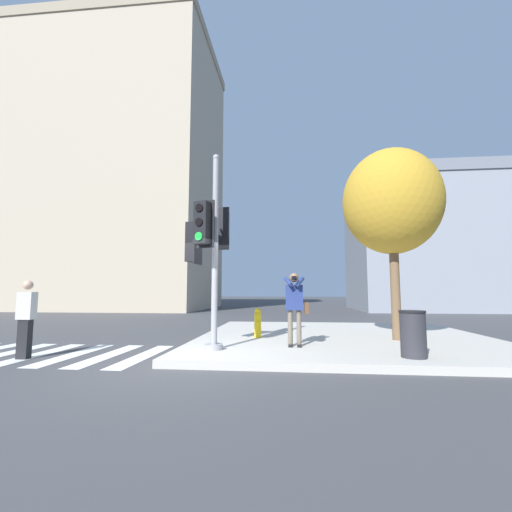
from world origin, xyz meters
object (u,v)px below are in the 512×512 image
object	(u,v)px
traffic_signal_pole	(209,241)
pedestrian_distant	(26,317)
street_tree	(392,202)
trash_bin	(413,334)
person_photographer	(295,302)
fire_hydrant	(258,323)

from	to	relation	value
traffic_signal_pole	pedestrian_distant	world-z (taller)	traffic_signal_pole
traffic_signal_pole	street_tree	size ratio (longest dim) A/B	0.86
pedestrian_distant	trash_bin	world-z (taller)	pedestrian_distant
person_photographer	trash_bin	xyz separation A→B (m)	(2.24, -1.09, -0.56)
person_photographer	fire_hydrant	world-z (taller)	person_photographer
traffic_signal_pole	pedestrian_distant	size ratio (longest dim) A/B	2.65
traffic_signal_pole	trash_bin	size ratio (longest dim) A/B	4.94
person_photographer	fire_hydrant	xyz separation A→B (m)	(-1.01, 1.39, -0.61)
person_photographer	trash_bin	size ratio (longest dim) A/B	1.89
fire_hydrant	traffic_signal_pole	bearing A→B (deg)	-114.77
traffic_signal_pole	person_photographer	world-z (taller)	traffic_signal_pole
pedestrian_distant	fire_hydrant	xyz separation A→B (m)	(4.72, 2.58, -0.32)
traffic_signal_pole	fire_hydrant	xyz separation A→B (m)	(0.91, 1.97, -1.98)
person_photographer	pedestrian_distant	xyz separation A→B (m)	(-5.73, -1.20, -0.29)
person_photographer	trash_bin	distance (m)	2.55
traffic_signal_pole	fire_hydrant	size ratio (longest dim) A/B	5.50
pedestrian_distant	street_tree	xyz separation A→B (m)	(8.37, 2.51, 2.93)
fire_hydrant	trash_bin	distance (m)	4.08
person_photographer	street_tree	bearing A→B (deg)	26.48
pedestrian_distant	fire_hydrant	bearing A→B (deg)	28.71
person_photographer	fire_hydrant	bearing A→B (deg)	125.98
pedestrian_distant	trash_bin	distance (m)	7.97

